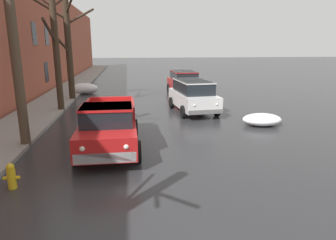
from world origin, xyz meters
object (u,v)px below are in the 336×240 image
at_px(bare_tree_second_along_sidewalk, 14,50).
at_px(suv_white_parked_kerbside_close, 193,95).
at_px(bare_tree_far_down_block, 68,46).
at_px(pickup_truck_red_approaching_near_lane, 109,126).
at_px(bare_tree_mid_block, 56,43).
at_px(fire_hydrant, 11,176).
at_px(suv_red_parked_kerbside_mid, 183,82).

bearing_deg(bare_tree_second_along_sidewalk, suv_white_parked_kerbside_close, 34.43).
height_order(bare_tree_far_down_block, pickup_truck_red_approaching_near_lane, bare_tree_far_down_block).
xyz_separation_m(bare_tree_second_along_sidewalk, bare_tree_mid_block, (0.03, 6.31, 0.33)).
bearing_deg(bare_tree_far_down_block, fire_hydrant, -86.84).
relative_size(suv_red_parked_kerbside_mid, fire_hydrant, 6.65).
xyz_separation_m(bare_tree_far_down_block, pickup_truck_red_approaching_near_lane, (3.15, -10.74, -2.80)).
height_order(bare_tree_far_down_block, fire_hydrant, bare_tree_far_down_block).
relative_size(bare_tree_second_along_sidewalk, suv_white_parked_kerbside_close, 1.52).
bearing_deg(bare_tree_mid_block, suv_red_parked_kerbside_mid, 33.19).
bearing_deg(fire_hydrant, pickup_truck_red_approaching_near_lane, 49.22).
xyz_separation_m(bare_tree_far_down_block, suv_white_parked_kerbside_close, (7.55, -4.80, -2.70)).
height_order(suv_white_parked_kerbside_close, fire_hydrant, suv_white_parked_kerbside_close).
distance_m(bare_tree_second_along_sidewalk, fire_hydrant, 4.83).
relative_size(bare_tree_second_along_sidewalk, suv_red_parked_kerbside_mid, 1.46).
xyz_separation_m(pickup_truck_red_approaching_near_lane, suv_red_parked_kerbside_mid, (5.06, 12.42, 0.11)).
relative_size(pickup_truck_red_approaching_near_lane, suv_red_parked_kerbside_mid, 1.04).
relative_size(bare_tree_far_down_block, suv_white_parked_kerbside_close, 1.52).
xyz_separation_m(pickup_truck_red_approaching_near_lane, suv_white_parked_kerbside_close, (4.40, 5.94, 0.11)).
bearing_deg(suv_red_parked_kerbside_mid, pickup_truck_red_approaching_near_lane, -112.15).
distance_m(bare_tree_second_along_sidewalk, pickup_truck_red_approaching_near_lane, 4.21).
relative_size(bare_tree_second_along_sidewalk, bare_tree_mid_block, 0.90).
height_order(pickup_truck_red_approaching_near_lane, suv_red_parked_kerbside_mid, suv_red_parked_kerbside_mid).
distance_m(bare_tree_mid_block, fire_hydrant, 10.49).
bearing_deg(pickup_truck_red_approaching_near_lane, suv_white_parked_kerbside_close, 53.48).
bearing_deg(bare_tree_far_down_block, bare_tree_mid_block, -89.73).
bearing_deg(suv_red_parked_kerbside_mid, suv_white_parked_kerbside_close, -95.80).
bearing_deg(suv_red_parked_kerbside_mid, fire_hydrant, -116.13).
relative_size(bare_tree_far_down_block, fire_hydrant, 9.70).
distance_m(bare_tree_far_down_block, pickup_truck_red_approaching_near_lane, 11.54).
height_order(bare_tree_second_along_sidewalk, pickup_truck_red_approaching_near_lane, bare_tree_second_along_sidewalk).
distance_m(bare_tree_second_along_sidewalk, suv_white_parked_kerbside_close, 9.52).
bearing_deg(pickup_truck_red_approaching_near_lane, bare_tree_mid_block, 113.89).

